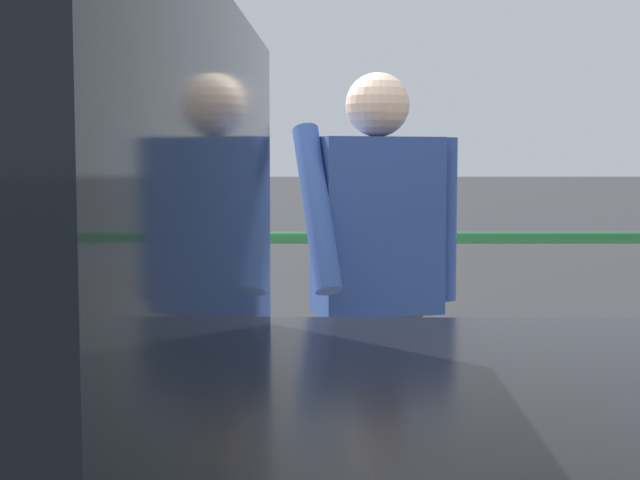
% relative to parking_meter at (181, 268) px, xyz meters
% --- Properties ---
extents(parking_meter, '(0.15, 0.16, 1.46)m').
position_rel_parking_meter_xyz_m(parking_meter, '(0.00, 0.00, 0.00)').
color(parking_meter, slate).
rests_on(parking_meter, sidewalk_curb).
extents(pedestrian_at_meter, '(0.61, 0.54, 1.69)m').
position_rel_parking_meter_xyz_m(pedestrian_at_meter, '(0.69, 0.18, -0.06)').
color(pedestrian_at_meter, brown).
rests_on(pedestrian_at_meter, sidewalk_curb).
extents(background_railing, '(24.06, 0.06, 1.02)m').
position_rel_parking_meter_xyz_m(background_railing, '(-0.17, 1.58, -0.29)').
color(background_railing, '#1E602D').
rests_on(background_railing, sidewalk_curb).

